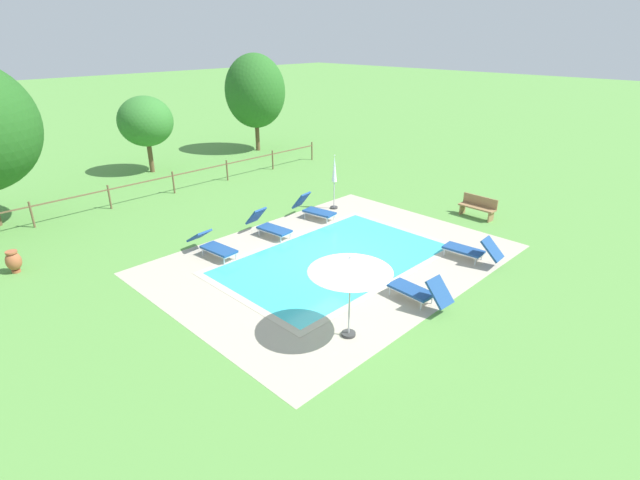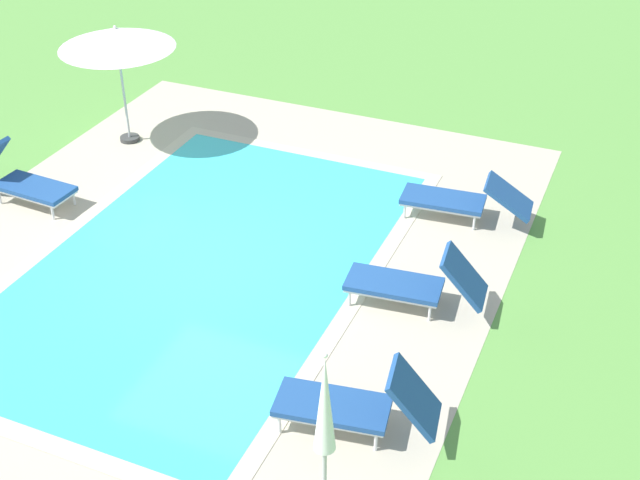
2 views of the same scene
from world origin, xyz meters
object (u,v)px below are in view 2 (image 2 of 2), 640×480
object	(u,v)px
sun_lounger_south_near_corner	(356,404)
patio_umbrella_open_foreground	(116,39)
sun_lounger_north_end	(21,180)
patio_umbrella_closed_row_mid_west	(325,426)
sun_lounger_north_near_steps	(462,199)
sun_lounger_north_far	(414,283)

from	to	relation	value
sun_lounger_south_near_corner	patio_umbrella_open_foreground	xyz separation A→B (m)	(-5.24, -6.51, 1.57)
sun_lounger_north_end	sun_lounger_south_near_corner	xyz separation A→B (m)	(2.69, 6.86, 0.00)
patio_umbrella_closed_row_mid_west	sun_lounger_north_end	bearing A→B (deg)	-120.18
sun_lounger_north_near_steps	sun_lounger_south_near_corner	xyz separation A→B (m)	(4.92, 0.10, 0.03)
sun_lounger_south_near_corner	patio_umbrella_closed_row_mid_west	xyz separation A→B (m)	(1.43, 0.22, 1.08)
sun_lounger_north_end	sun_lounger_south_near_corner	distance (m)	7.37
patio_umbrella_open_foreground	sun_lounger_north_end	bearing A→B (deg)	-7.85
sun_lounger_north_far	patio_umbrella_closed_row_mid_west	bearing A→B (deg)	4.75
sun_lounger_south_near_corner	patio_umbrella_closed_row_mid_west	bearing A→B (deg)	8.71
patio_umbrella_open_foreground	sun_lounger_south_near_corner	bearing A→B (deg)	51.18
sun_lounger_north_near_steps	patio_umbrella_open_foreground	bearing A→B (deg)	-92.81
patio_umbrella_open_foreground	patio_umbrella_closed_row_mid_west	size ratio (longest dim) A/B	0.94
sun_lounger_north_near_steps	sun_lounger_north_far	xyz separation A→B (m)	(2.46, -0.00, 0.03)
sun_lounger_north_far	patio_umbrella_open_foreground	xyz separation A→B (m)	(-2.77, -6.40, 1.58)
sun_lounger_north_near_steps	sun_lounger_north_far	size ratio (longest dim) A/B	1.07
sun_lounger_south_near_corner	sun_lounger_north_end	bearing A→B (deg)	-111.40
sun_lounger_north_far	sun_lounger_north_end	world-z (taller)	same
sun_lounger_north_far	sun_lounger_south_near_corner	distance (m)	2.47
sun_lounger_north_near_steps	sun_lounger_north_far	world-z (taller)	sun_lounger_north_far
sun_lounger_north_near_steps	patio_umbrella_open_foreground	xyz separation A→B (m)	(-0.31, -6.40, 1.60)
sun_lounger_north_near_steps	sun_lounger_south_near_corner	world-z (taller)	sun_lounger_south_near_corner
sun_lounger_north_near_steps	sun_lounger_north_end	distance (m)	7.12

